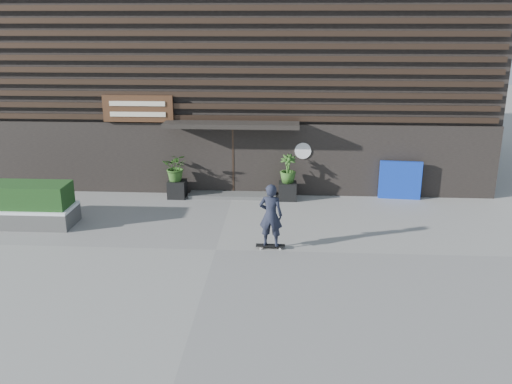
# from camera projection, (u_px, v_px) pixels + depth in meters

# --- Properties ---
(ground) EXTENTS (80.00, 80.00, 0.00)m
(ground) POSITION_uv_depth(u_px,v_px,m) (216.00, 250.00, 14.55)
(ground) COLOR gray
(ground) RESTS_ON ground
(entrance_step) EXTENTS (3.00, 0.80, 0.12)m
(entrance_step) POSITION_uv_depth(u_px,v_px,m) (233.00, 195.00, 18.91)
(entrance_step) COLOR #4F4F4C
(entrance_step) RESTS_ON ground
(planter_pot_left) EXTENTS (0.60, 0.60, 0.60)m
(planter_pot_left) POSITION_uv_depth(u_px,v_px,m) (177.00, 189.00, 18.75)
(planter_pot_left) COLOR black
(planter_pot_left) RESTS_ON ground
(bamboo_left) EXTENTS (0.86, 0.75, 0.96)m
(bamboo_left) POSITION_uv_depth(u_px,v_px,m) (176.00, 167.00, 18.52)
(bamboo_left) COLOR #2D591E
(bamboo_left) RESTS_ON planter_pot_left
(planter_pot_right) EXTENTS (0.60, 0.60, 0.60)m
(planter_pot_right) POSITION_uv_depth(u_px,v_px,m) (288.00, 191.00, 18.54)
(planter_pot_right) COLOR black
(planter_pot_right) RESTS_ON ground
(bamboo_right) EXTENTS (0.54, 0.54, 0.96)m
(bamboo_right) POSITION_uv_depth(u_px,v_px,m) (288.00, 169.00, 18.31)
(bamboo_right) COLOR #2D591E
(bamboo_right) RESTS_ON planter_pot_right
(raised_bed) EXTENTS (3.50, 1.20, 0.50)m
(raised_bed) POSITION_uv_depth(u_px,v_px,m) (17.00, 216.00, 16.30)
(raised_bed) COLOR #494846
(raised_bed) RESTS_ON ground
(snow_layer) EXTENTS (3.50, 1.20, 0.08)m
(snow_layer) POSITION_uv_depth(u_px,v_px,m) (15.00, 207.00, 16.22)
(snow_layer) COLOR white
(snow_layer) RESTS_ON raised_bed
(hedge) EXTENTS (3.30, 1.00, 0.70)m
(hedge) POSITION_uv_depth(u_px,v_px,m) (13.00, 195.00, 16.10)
(hedge) COLOR #183D16
(hedge) RESTS_ON snow_layer
(blue_tarp) EXTENTS (1.41, 0.23, 1.32)m
(blue_tarp) POSITION_uv_depth(u_px,v_px,m) (400.00, 180.00, 18.51)
(blue_tarp) COLOR #0D2DAC
(blue_tarp) RESTS_ON ground
(building) EXTENTS (18.00, 11.00, 8.00)m
(building) POSITION_uv_depth(u_px,v_px,m) (244.00, 67.00, 22.82)
(building) COLOR black
(building) RESTS_ON ground
(skateboarder) EXTENTS (0.78, 0.50, 1.81)m
(skateboarder) POSITION_uv_depth(u_px,v_px,m) (271.00, 215.00, 14.36)
(skateboarder) COLOR black
(skateboarder) RESTS_ON ground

